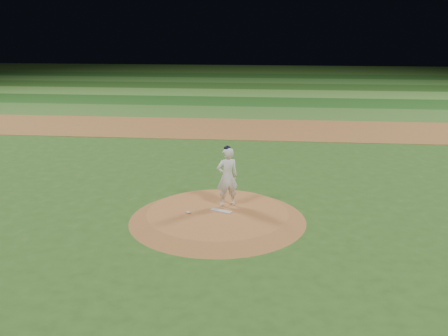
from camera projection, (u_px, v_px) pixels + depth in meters
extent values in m
plane|color=#2A531A|center=(218.00, 219.00, 15.59)|extent=(120.00, 120.00, 0.00)
cube|color=brown|center=(245.00, 129.00, 28.96)|extent=(70.00, 6.00, 0.02)
cube|color=#366424|center=(249.00, 113.00, 34.22)|extent=(70.00, 5.00, 0.02)
cube|color=#1C4B18|center=(253.00, 102.00, 38.99)|extent=(70.00, 5.00, 0.02)
cube|color=#447C2D|center=(255.00, 93.00, 43.77)|extent=(70.00, 5.00, 0.02)
cube|color=#214817|center=(257.00, 86.00, 48.55)|extent=(70.00, 5.00, 0.02)
cube|color=#316424|center=(259.00, 81.00, 53.33)|extent=(70.00, 5.00, 0.02)
cube|color=#1B4716|center=(260.00, 76.00, 58.10)|extent=(70.00, 5.00, 0.02)
cone|color=#A56433|center=(218.00, 216.00, 15.55)|extent=(5.50, 5.50, 0.25)
cube|color=silver|center=(221.00, 211.00, 15.56)|extent=(0.70, 0.42, 0.03)
ellipsoid|color=beige|center=(188.00, 212.00, 15.40)|extent=(0.13, 0.13, 0.07)
imported|color=white|center=(227.00, 177.00, 15.82)|extent=(0.83, 0.71, 1.92)
ellipsoid|color=black|center=(227.00, 148.00, 15.56)|extent=(0.22, 0.22, 0.15)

